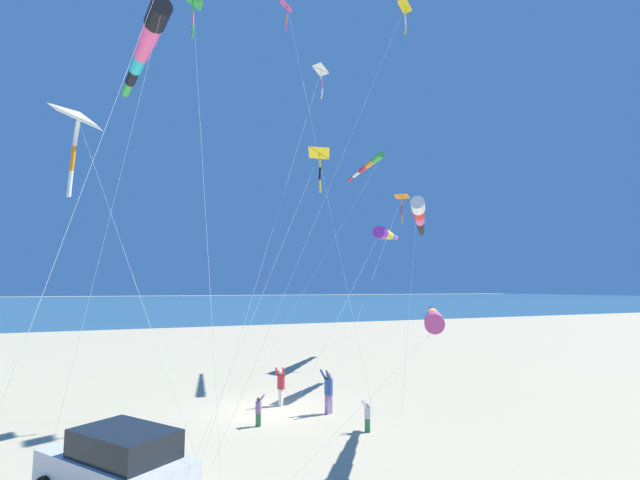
% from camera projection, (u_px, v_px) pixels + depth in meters
% --- Properties ---
extents(ground_plane, '(600.00, 600.00, 0.00)m').
position_uv_depth(ground_plane, '(267.00, 410.00, 20.32)').
color(ground_plane, '#C6B58C').
extents(ocean_water_strip, '(240.00, 600.00, 0.01)m').
position_uv_depth(ocean_water_strip, '(144.00, 302.00, 171.62)').
color(ocean_water_strip, '#386B84').
rests_on(ocean_water_strip, ground_plane).
extents(parked_car, '(4.58, 3.99, 1.85)m').
position_uv_depth(parked_car, '(117.00, 464.00, 11.60)').
color(parked_car, silver).
rests_on(parked_car, ground_plane).
extents(person_adult_flyer, '(0.59, 0.67, 1.90)m').
position_uv_depth(person_adult_flyer, '(328.00, 389.00, 19.78)').
color(person_adult_flyer, '#8E6B9E').
rests_on(person_adult_flyer, ground_plane).
extents(person_child_green_jacket, '(0.39, 0.43, 1.21)m').
position_uv_depth(person_child_green_jacket, '(259.00, 409.00, 17.98)').
color(person_child_green_jacket, '#3D7F51').
rests_on(person_child_green_jacket, ground_plane).
extents(person_child_grey_jacket, '(0.41, 0.42, 1.17)m').
position_uv_depth(person_child_grey_jacket, '(367.00, 415.00, 17.28)').
color(person_child_grey_jacket, '#3D7F51').
rests_on(person_child_grey_jacket, ground_plane).
extents(person_bystander_far, '(0.64, 0.60, 1.78)m').
position_uv_depth(person_bystander_far, '(281.00, 384.00, 21.13)').
color(person_bystander_far, silver).
rests_on(person_bystander_far, ground_plane).
extents(kite_delta_magenta_far_left, '(7.97, 7.26, 16.37)m').
position_uv_depth(kite_delta_magenta_far_left, '(321.00, 71.00, 22.46)').
color(kite_delta_magenta_far_left, white).
rests_on(kite_delta_magenta_far_left, ground_plane).
extents(kite_windsock_rainbow_low_near, '(10.06, 3.15, 16.59)m').
position_uv_depth(kite_windsock_rainbow_low_near, '(146.00, 44.00, 19.69)').
color(kite_windsock_rainbow_low_near, black).
rests_on(kite_windsock_rainbow_low_near, ground_plane).
extents(kite_delta_yellow_midlevel, '(12.89, 1.62, 20.68)m').
position_uv_depth(kite_delta_yellow_midlevel, '(193.00, 0.00, 23.73)').
color(kite_delta_yellow_midlevel, green).
rests_on(kite_delta_yellow_midlevel, ground_plane).
extents(kite_windsock_long_streamer_right, '(14.19, 14.50, 9.91)m').
position_uv_depth(kite_windsock_long_streamer_right, '(386.00, 234.00, 34.60)').
color(kite_windsock_long_streamer_right, purple).
rests_on(kite_windsock_long_streamer_right, ground_plane).
extents(kite_delta_orange_high_right, '(5.33, 10.87, 20.20)m').
position_uv_depth(kite_delta_orange_high_right, '(405.00, 8.00, 23.52)').
color(kite_delta_orange_high_right, yellow).
rests_on(kite_delta_orange_high_right, ground_plane).
extents(kite_windsock_teal_far_right, '(7.51, 6.65, 10.43)m').
position_uv_depth(kite_windsock_teal_far_right, '(419.00, 214.00, 26.46)').
color(kite_windsock_teal_far_right, white).
rests_on(kite_windsock_teal_far_right, ground_plane).
extents(kite_windsock_small_distant, '(9.50, 10.36, 13.63)m').
position_uv_depth(kite_windsock_small_distant, '(368.00, 165.00, 29.80)').
color(kite_windsock_small_distant, green).
rests_on(kite_windsock_small_distant, ground_plane).
extents(kite_windsock_red_high_left, '(5.93, 9.79, 4.68)m').
position_uv_depth(kite_windsock_red_high_left, '(433.00, 318.00, 15.46)').
color(kite_windsock_red_high_left, '#EF4C93').
rests_on(kite_windsock_red_high_left, ground_plane).
extents(kite_delta_blue_topmost, '(5.34, 6.17, 10.88)m').
position_uv_depth(kite_delta_blue_topmost, '(320.00, 154.00, 17.73)').
color(kite_delta_blue_topmost, yellow).
rests_on(kite_delta_blue_topmost, ground_plane).
extents(kite_delta_checkered_midright, '(8.55, 5.08, 11.87)m').
position_uv_depth(kite_delta_checkered_midright, '(79.00, 119.00, 16.20)').
color(kite_delta_checkered_midright, white).
rests_on(kite_delta_checkered_midright, ground_plane).
extents(kite_delta_striped_overhead, '(8.08, 1.90, 22.06)m').
position_uv_depth(kite_delta_striped_overhead, '(288.00, 8.00, 26.56)').
color(kite_delta_striped_overhead, '#EF4C93').
rests_on(kite_delta_striped_overhead, ground_plane).
extents(kite_delta_green_low_center, '(11.13, 11.49, 12.33)m').
position_uv_depth(kite_delta_green_low_center, '(402.00, 197.00, 33.44)').
color(kite_delta_green_low_center, orange).
rests_on(kite_delta_green_low_center, ground_plane).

